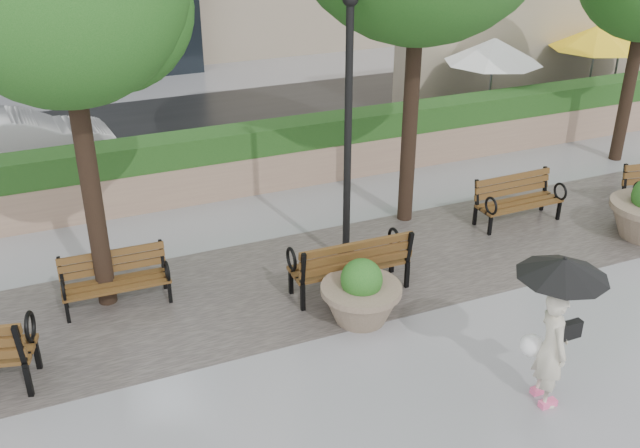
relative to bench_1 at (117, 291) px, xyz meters
name	(u,v)px	position (x,y,z in m)	size (l,w,h in m)	color
ground	(462,369)	(3.99, -3.45, -0.25)	(100.00, 100.00, 0.00)	gray
cobble_strip	(363,267)	(3.99, -0.45, -0.25)	(28.00, 3.20, 0.01)	#383330
hedge_wall	(280,154)	(3.99, 3.55, 0.41)	(24.00, 0.80, 1.35)	#A18167
cafe_wall	(554,30)	(13.49, 6.55, 1.75)	(10.00, 0.60, 4.00)	tan
cafe_hedge	(585,105)	(12.99, 4.35, 0.20)	(8.00, 0.50, 0.90)	#174416
asphalt_street	(227,128)	(3.99, 7.55, -0.25)	(40.00, 7.00, 0.00)	black
bench_1	(117,291)	(0.00, 0.00, 0.00)	(1.62, 0.68, 0.85)	#553618
bench_2	(350,275)	(3.45, -1.03, 0.05)	(1.90, 0.79, 1.01)	#553618
bench_3	(517,210)	(7.46, -0.03, 0.01)	(1.70, 0.70, 0.90)	#553618
planter_left	(361,297)	(3.25, -1.83, 0.14)	(1.20, 1.20, 1.01)	#7F6B56
lamppost	(348,153)	(3.79, -0.17, 1.74)	(0.28, 0.28, 4.50)	black
patio_umb_white	(494,51)	(10.30, 5.00, 1.74)	(2.50, 2.50, 2.30)	black
patio_umb_yellow_a	(597,38)	(13.86, 5.26, 1.74)	(2.50, 2.50, 2.30)	black
patio_umb_yellow_b	(622,36)	(14.65, 5.14, 1.74)	(2.50, 2.50, 2.30)	black
car_right	(17,143)	(-1.09, 6.45, 0.43)	(1.45, 4.16, 1.37)	silver
pedestrian	(556,317)	(4.60, -4.34, 0.96)	(1.09, 1.09, 2.00)	beige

